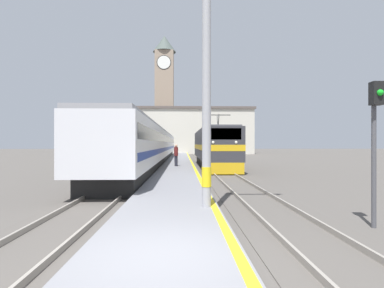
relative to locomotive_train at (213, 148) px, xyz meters
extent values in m
plane|color=#514C47|center=(-3.29, 6.99, -1.86)|extent=(200.00, 200.00, 0.00)
cube|color=slate|center=(-3.29, 1.99, -1.70)|extent=(2.95, 140.00, 0.30)
cube|color=yellow|center=(-1.96, 1.99, -1.55)|extent=(0.20, 140.00, 0.00)
cube|color=#514C47|center=(0.00, 1.99, -1.85)|extent=(2.83, 140.00, 0.02)
cube|color=gray|center=(-0.72, 1.99, -1.77)|extent=(0.07, 140.00, 0.14)
cube|color=gray|center=(0.72, 1.99, -1.77)|extent=(0.07, 140.00, 0.14)
cube|color=#514C47|center=(-6.06, 1.99, -1.85)|extent=(2.84, 140.00, 0.02)
cube|color=gray|center=(-6.78, 1.99, -1.77)|extent=(0.07, 140.00, 0.14)
cube|color=gray|center=(-5.35, 1.99, -1.77)|extent=(0.07, 140.00, 0.14)
cube|color=black|center=(0.00, 0.04, -1.41)|extent=(2.46, 14.04, 0.90)
cube|color=#333338|center=(0.00, 0.04, 0.32)|extent=(2.90, 15.26, 2.54)
cube|color=gold|center=(0.00, 0.04, 0.06)|extent=(2.92, 15.28, 0.44)
cube|color=gold|center=(0.00, -7.44, -1.36)|extent=(2.76, 0.30, 0.81)
cube|color=black|center=(0.00, -7.53, 1.04)|extent=(2.32, 0.12, 0.80)
sphere|color=white|center=(-0.80, -7.57, 0.44)|extent=(0.20, 0.20, 0.20)
sphere|color=white|center=(0.80, -7.57, 0.44)|extent=(0.20, 0.20, 0.20)
cube|color=#4C4C51|center=(0.00, 0.04, 1.65)|extent=(2.61, 14.49, 0.12)
cylinder|color=#333333|center=(0.00, -4.12, 2.21)|extent=(0.06, 0.63, 1.03)
cylinder|color=#333333|center=(0.00, -3.42, 2.21)|extent=(0.06, 0.63, 1.03)
cube|color=#262626|center=(0.00, -3.77, 2.71)|extent=(2.03, 0.08, 0.06)
cube|color=black|center=(-6.06, 6.87, -1.41)|extent=(2.46, 46.36, 0.90)
cube|color=silver|center=(-6.06, 6.87, 0.33)|extent=(2.90, 48.29, 2.58)
cube|color=black|center=(-6.06, 6.87, 0.85)|extent=(2.92, 47.32, 0.64)
cube|color=navy|center=(-6.06, 6.87, -0.18)|extent=(2.92, 47.32, 0.36)
cube|color=gray|center=(-6.06, 6.87, 1.72)|extent=(2.67, 48.29, 0.20)
cylinder|color=#9E9EA3|center=(-2.19, -19.12, 2.79)|extent=(0.27, 0.27, 8.69)
cylinder|color=yellow|center=(-2.19, -19.12, -0.65)|extent=(0.29, 0.29, 0.60)
cylinder|color=#23232D|center=(-3.65, 3.96, -1.13)|extent=(0.26, 0.26, 0.85)
cylinder|color=maroon|center=(-3.65, 3.96, -0.35)|extent=(0.34, 0.34, 0.71)
sphere|color=tan|center=(-3.65, 3.96, 0.12)|extent=(0.23, 0.23, 0.23)
cylinder|color=#23232D|center=(-3.46, -2.61, -1.11)|extent=(0.26, 0.26, 0.88)
cylinder|color=maroon|center=(-3.46, -2.61, -0.30)|extent=(0.34, 0.34, 0.73)
sphere|color=tan|center=(-3.46, -2.61, 0.18)|extent=(0.24, 0.24, 0.24)
cube|color=gray|center=(-7.45, 47.38, 10.82)|extent=(4.57, 4.57, 25.35)
cylinder|color=black|center=(-7.45, 45.07, 20.29)|extent=(3.50, 0.06, 3.50)
cylinder|color=white|center=(-7.45, 45.04, 20.29)|extent=(3.20, 0.10, 3.20)
cone|color=#47514C|center=(-7.45, 47.38, 25.55)|extent=(5.72, 5.72, 4.12)
cube|color=beige|center=(-1.52, 38.67, 3.01)|extent=(28.19, 6.29, 9.74)
cube|color=#564C47|center=(-1.52, 38.67, 8.13)|extent=(28.79, 6.89, 0.50)
cylinder|color=#4C4C51|center=(2.10, -20.48, -0.26)|extent=(0.12, 0.12, 3.20)
cube|color=black|center=(2.10, -20.60, 1.64)|extent=(0.30, 0.24, 0.60)
sphere|color=green|center=(2.10, -20.73, 1.64)|extent=(0.16, 0.16, 0.16)
camera|label=1|loc=(-2.91, -28.14, 0.34)|focal=28.00mm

